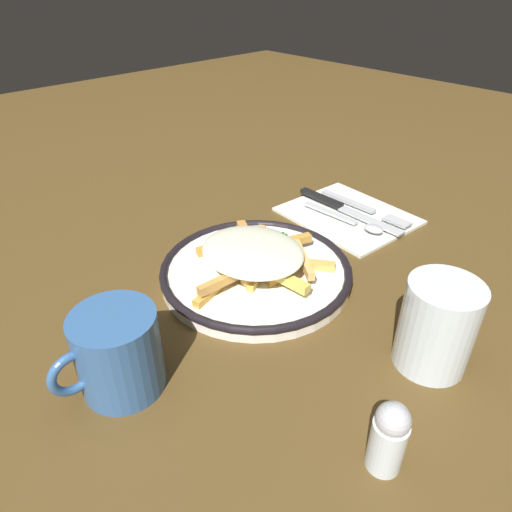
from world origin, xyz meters
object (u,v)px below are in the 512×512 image
spoon (356,222)px  water_glass (437,326)px  plate (256,271)px  napkin (348,214)px  salt_shaker (389,437)px  coffee_mug (117,353)px  fries_heap (253,253)px  knife (340,206)px  fork (364,208)px

spoon → water_glass: water_glass is taller
plate → napkin: bearing=-174.7°
spoon → salt_shaker: (0.32, 0.26, 0.02)m
napkin → coffee_mug: size_ratio=1.77×
fries_heap → water_glass: water_glass is taller
spoon → water_glass: (0.18, 0.23, 0.04)m
plate → coffee_mug: coffee_mug is taller
plate → fries_heap: (0.00, -0.00, 0.03)m
plate → fries_heap: size_ratio=1.24×
coffee_mug → salt_shaker: coffee_mug is taller
fries_heap → coffee_mug: coffee_mug is taller
fries_heap → knife: 0.24m
fries_heap → salt_shaker: (0.11, 0.28, -0.00)m
water_glass → salt_shaker: size_ratio=1.37×
plate → coffee_mug: bearing=10.5°
fries_heap → spoon: size_ratio=1.38×
spoon → water_glass: 0.29m
knife → spoon: 0.06m
spoon → salt_shaker: bearing=39.6°
plate → spoon: 0.21m
plate → napkin: size_ratio=1.31×
fork → salt_shaker: (0.38, 0.29, 0.03)m
water_glass → napkin: bearing=-128.0°
napkin → spoon: 0.04m
spoon → water_glass: bearing=51.9°
spoon → salt_shaker: 0.42m
plate → fork: bearing=-177.9°
water_glass → knife: bearing=-126.1°
spoon → coffee_mug: (0.44, 0.03, 0.03)m
napkin → salt_shaker: size_ratio=2.66×
plate → fork: 0.26m
napkin → water_glass: water_glass is taller
knife → napkin: bearing=89.0°
spoon → knife: bearing=-116.4°
water_glass → salt_shaker: bearing=14.1°
fork → spoon: (0.05, 0.02, 0.00)m
fork → coffee_mug: (0.49, 0.05, 0.03)m
napkin → plate: bearing=5.3°
coffee_mug → salt_shaker: (-0.12, 0.24, -0.01)m
knife → spoon: spoon is taller
fries_heap → fork: bearing=-178.8°
water_glass → fries_heap: bearing=-82.5°
knife → coffee_mug: size_ratio=1.86×
plate → spoon: plate is taller
napkin → salt_shaker: salt_shaker is taller
spoon → coffee_mug: size_ratio=1.35×
coffee_mug → salt_shaker: bearing=116.7°
water_glass → coffee_mug: water_glass is taller
plate → salt_shaker: (0.11, 0.28, 0.03)m
fork → spoon: 0.06m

